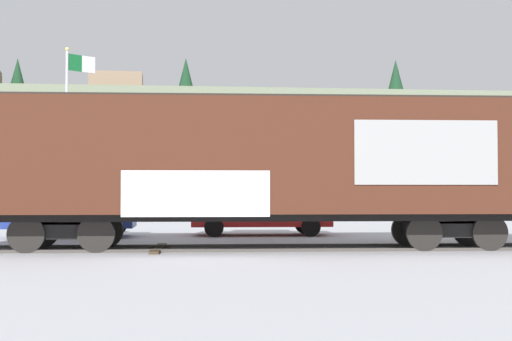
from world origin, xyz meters
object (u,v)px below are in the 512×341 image
at_px(parked_car_blue, 71,210).
at_px(parked_car_red, 259,211).
at_px(freight_car, 261,161).
at_px(flagpole, 72,113).

height_order(parked_car_blue, parked_car_red, parked_car_blue).
xyz_separation_m(freight_car, flagpole, (-7.10, 12.70, 2.66)).
height_order(freight_car, flagpole, flagpole).
bearing_deg(freight_car, flagpole, 119.20).
bearing_deg(parked_car_red, parked_car_blue, -176.30).
height_order(flagpole, parked_car_blue, flagpole).
height_order(freight_car, parked_car_blue, freight_car).
bearing_deg(parked_car_blue, parked_car_red, 3.70).
distance_m(freight_car, flagpole, 14.79).
bearing_deg(parked_car_red, flagpole, 136.44).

